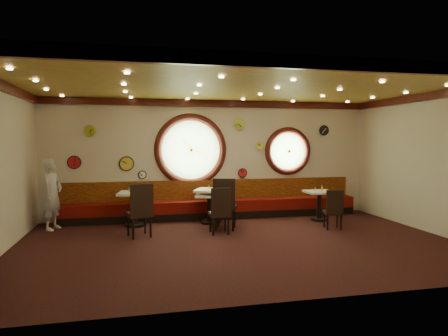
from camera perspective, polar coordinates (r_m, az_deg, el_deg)
floor at (r=8.33m, az=2.28°, el=-10.71°), size 9.00×6.00×0.00m
ceiling at (r=8.13m, az=2.34°, el=11.66°), size 9.00×6.00×0.02m
wall_back at (r=11.00m, az=-1.68°, el=1.31°), size 9.00×0.02×3.20m
wall_front at (r=5.24m, az=10.69°, el=-1.71°), size 9.00×0.02×3.20m
wall_right at (r=10.20m, az=27.58°, el=0.65°), size 0.02×6.00×3.20m
molding_back at (r=10.98m, az=-1.64°, el=9.19°), size 9.00×0.10×0.18m
molding_front at (r=5.35m, az=10.69°, el=14.64°), size 9.00×0.10×0.18m
molding_right at (r=10.20m, az=27.64°, el=9.14°), size 0.10×6.00×0.18m
banquette_base at (r=10.90m, az=-1.38°, el=-6.66°), size 8.00×0.55×0.20m
banquette_seat at (r=10.86m, az=-1.38°, el=-5.36°), size 8.00×0.55×0.30m
banquette_back at (r=11.01m, az=-1.61°, el=-3.12°), size 8.00×0.10×0.55m
porthole_left_glass at (r=10.89m, az=-4.78°, el=2.59°), size 1.66×0.02×1.66m
porthole_left_frame at (r=10.87m, az=-4.77°, el=2.59°), size 1.98×0.18×1.98m
porthole_left_ring at (r=10.84m, az=-4.75°, el=2.58°), size 1.61×0.03×1.61m
porthole_right_glass at (r=11.60m, az=9.07°, el=2.39°), size 1.10×0.02×1.10m
porthole_right_frame at (r=11.59m, az=9.10°, el=2.39°), size 1.38×0.18×1.38m
porthole_right_ring at (r=11.56m, az=9.16°, el=2.39°), size 1.09×0.03×1.09m
wall_clock_0 at (r=10.79m, az=-11.59°, el=-0.95°), size 0.20×0.03×0.20m
wall_clock_1 at (r=11.12m, az=2.17°, el=6.24°), size 0.30×0.03×0.30m
wall_clock_2 at (r=12.02m, az=14.07°, el=5.24°), size 0.28×0.03×0.28m
wall_clock_3 at (r=10.77m, az=-13.74°, el=0.61°), size 0.36×0.03×0.36m
wall_clock_4 at (r=10.82m, az=-18.60°, el=5.03°), size 0.26×0.03×0.26m
wall_clock_5 at (r=11.28m, az=5.12°, el=3.14°), size 0.22×0.03×0.22m
wall_clock_6 at (r=10.88m, az=-20.61°, el=0.76°), size 0.32×0.03×0.32m
wall_clock_7 at (r=11.18m, az=2.65°, el=-0.70°), size 0.24×0.03×0.24m
table_a at (r=10.07m, az=-12.62°, el=-5.13°), size 0.87×0.87×0.85m
table_b at (r=10.17m, az=-2.12°, el=-5.34°), size 0.82×0.82×0.74m
table_c at (r=10.28m, az=-1.78°, el=-4.80°), size 1.02×1.02×0.86m
table_d at (r=10.83m, az=13.47°, el=-4.73°), size 0.72×0.72×0.78m
chair_a at (r=8.85m, az=-11.85°, el=-5.46°), size 0.61×0.61×0.73m
chair_b at (r=8.97m, az=-0.55°, el=-5.68°), size 0.45×0.45×0.66m
chair_c at (r=9.36m, az=0.11°, el=-4.68°), size 0.66×0.66×0.76m
chair_d at (r=9.79m, az=15.41°, el=-5.38°), size 0.48×0.48×0.59m
condiment_a_salt at (r=10.08m, az=-13.38°, el=-3.03°), size 0.04×0.04×0.11m
condiment_b_salt at (r=10.13m, az=-2.33°, el=-3.52°), size 0.04×0.04×0.10m
condiment_c_salt at (r=10.31m, az=-2.14°, el=-2.72°), size 0.03×0.03×0.10m
condiment_d_salt at (r=10.80m, az=12.90°, el=-2.95°), size 0.03×0.03×0.09m
condiment_a_pepper at (r=9.96m, az=-12.85°, el=-3.17°), size 0.03×0.03×0.09m
condiment_b_pepper at (r=10.05m, az=-1.61°, el=-3.62°), size 0.03×0.03×0.09m
condiment_c_pepper at (r=10.15m, az=-1.45°, el=-2.86°), size 0.03×0.03×0.09m
condiment_d_pepper at (r=10.79m, az=13.85°, el=-2.93°), size 0.04×0.04×0.11m
condiment_a_bottle at (r=10.07m, az=-11.82°, el=-2.82°), size 0.06×0.06×0.18m
condiment_b_bottle at (r=10.19m, az=-1.57°, el=-3.37°), size 0.04×0.04×0.14m
condiment_c_bottle at (r=10.36m, az=-1.28°, el=-2.53°), size 0.05×0.05×0.15m
condiment_d_bottle at (r=10.89m, az=13.79°, el=-2.74°), size 0.05×0.05×0.16m
waiter at (r=10.26m, az=-23.32°, el=-3.47°), size 0.58×0.71×1.68m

